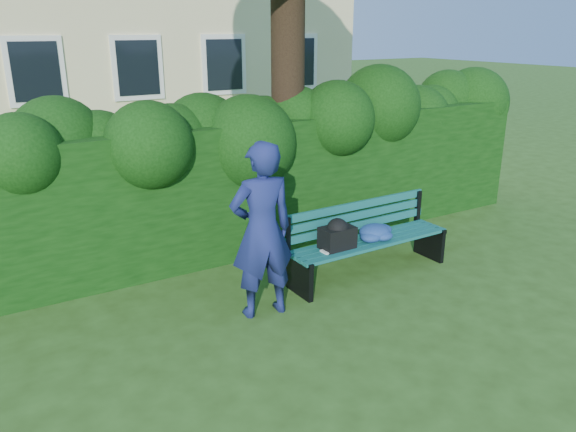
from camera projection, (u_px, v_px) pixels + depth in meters
ground at (316, 313)px, 6.15m from camera, size 80.00×80.00×0.00m
hedge at (228, 187)px, 7.65m from camera, size 10.00×1.00×1.80m
park_bench at (363, 237)px, 6.95m from camera, size 2.21×0.60×0.89m
man_reading at (262, 231)px, 5.86m from camera, size 0.74×0.53×1.91m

